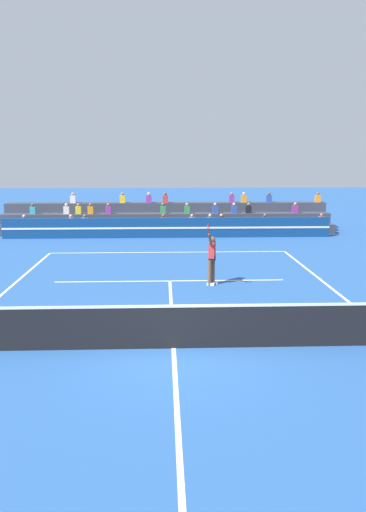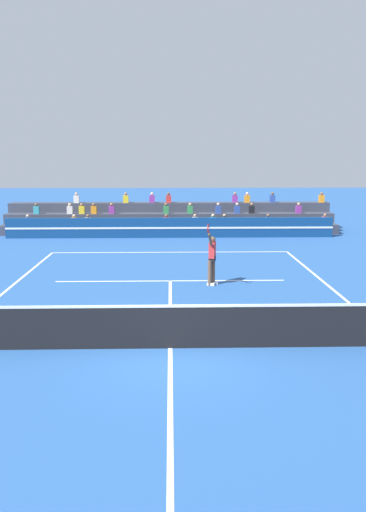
% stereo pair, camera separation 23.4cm
% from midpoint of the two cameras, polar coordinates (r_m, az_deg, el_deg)
% --- Properties ---
extents(ground_plane, '(120.00, 120.00, 0.00)m').
position_cam_midpoint_polar(ground_plane, '(11.90, -1.66, -10.50)').
color(ground_plane, '#285699').
extents(court_lines, '(11.10, 23.90, 0.01)m').
position_cam_midpoint_polar(court_lines, '(11.90, -1.66, -10.48)').
color(court_lines, white).
rests_on(court_lines, ground).
extents(tennis_net, '(12.00, 0.10, 1.10)m').
position_cam_midpoint_polar(tennis_net, '(11.71, -1.67, -8.03)').
color(tennis_net, black).
rests_on(tennis_net, ground).
extents(sponsor_banner_wall, '(18.00, 0.26, 1.10)m').
position_cam_midpoint_polar(sponsor_banner_wall, '(27.53, -2.03, 3.25)').
color(sponsor_banner_wall, navy).
rests_on(sponsor_banner_wall, ground).
extents(bleacher_stand, '(19.37, 2.85, 2.28)m').
position_cam_midpoint_polar(bleacher_stand, '(30.02, -2.04, 4.13)').
color(bleacher_stand, '#383D4C').
rests_on(bleacher_stand, ground).
extents(tennis_player, '(0.50, 1.29, 2.32)m').
position_cam_midpoint_polar(tennis_player, '(17.30, 2.92, -0.15)').
color(tennis_player, brown).
rests_on(tennis_player, ground).
extents(tennis_ball, '(0.07, 0.07, 0.07)m').
position_cam_midpoint_polar(tennis_ball, '(13.58, 9.26, -7.67)').
color(tennis_ball, '#C6DB33').
rests_on(tennis_ball, ground).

